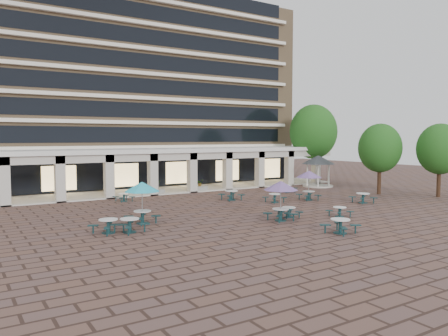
{
  "coord_description": "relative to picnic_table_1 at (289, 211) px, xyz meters",
  "views": [
    {
      "loc": [
        -18.26,
        -26.28,
        5.5
      ],
      "look_at": [
        0.03,
        3.0,
        3.09
      ],
      "focal_mm": 35.0,
      "sensor_mm": 36.0,
      "label": 1
    }
  ],
  "objects": [
    {
      "name": "ground",
      "position": [
        -1.35,
        3.33,
        -0.42
      ],
      "size": [
        120.0,
        120.0,
        0.0
      ],
      "primitive_type": "plane",
      "color": "brown",
      "rests_on": "ground"
    },
    {
      "name": "apartment_building",
      "position": [
        -1.35,
        28.8,
        12.18
      ],
      "size": [
        40.0,
        15.5,
        25.2
      ],
      "color": "#997A56",
      "rests_on": "ground"
    },
    {
      "name": "retail_arcade",
      "position": [
        -1.35,
        18.13,
        2.58
      ],
      "size": [
        42.0,
        6.6,
        4.4
      ],
      "color": "white",
      "rests_on": "ground"
    },
    {
      "name": "picnic_table_1",
      "position": [
        0.0,
        0.0,
        0.0
      ],
      "size": [
        1.71,
        1.71,
        0.71
      ],
      "rotation": [
        0.0,
        0.0,
        -0.11
      ],
      "color": "#14383C",
      "rests_on": "ground"
    },
    {
      "name": "picnic_table_2",
      "position": [
        -0.8,
        -5.47,
        0.07
      ],
      "size": [
        2.09,
        2.09,
        0.83
      ],
      "rotation": [
        0.0,
        0.0,
        0.18
      ],
      "color": "#14383C",
      "rests_on": "ground"
    },
    {
      "name": "picnic_table_3",
      "position": [
        3.15,
        -1.72,
        -0.01
      ],
      "size": [
        1.6,
        1.6,
        0.69
      ],
      "rotation": [
        0.0,
        0.0,
        -0.06
      ],
      "color": "#14383C",
      "rests_on": "ground"
    },
    {
      "name": "picnic_table_4",
      "position": [
        -9.4,
        3.28,
        1.85
      ],
      "size": [
        2.31,
        2.31,
        2.67
      ],
      "rotation": [
        0.0,
        0.0,
        0.34
      ],
      "color": "#14383C",
      "rests_on": "ground"
    },
    {
      "name": "picnic_table_5",
      "position": [
        -11.01,
        1.18,
        0.07
      ],
      "size": [
        2.24,
        2.24,
        0.83
      ],
      "rotation": [
        0.0,
        0.0,
        0.36
      ],
      "color": "#14383C",
      "rests_on": "ground"
    },
    {
      "name": "picnic_table_6",
      "position": [
        -1.29,
        -0.7,
        1.82
      ],
      "size": [
        2.29,
        2.29,
        2.64
      ],
      "rotation": [
        0.0,
        0.0,
        -0.01
      ],
      "color": "#14383C",
      "rests_on": "ground"
    },
    {
      "name": "picnic_table_7",
      "position": [
        9.63,
        1.76,
        0.07
      ],
      "size": [
        2.05,
        2.05,
        0.83
      ],
      "rotation": [
        0.0,
        0.0,
        -0.14
      ],
      "color": "#14383C",
      "rests_on": "ground"
    },
    {
      "name": "picnic_table_8",
      "position": [
        -12.11,
        1.64,
        0.07
      ],
      "size": [
        2.24,
        2.24,
        0.82
      ],
      "rotation": [
        0.0,
        0.0,
        0.4
      ],
      "color": "#14383C",
      "rests_on": "ground"
    },
    {
      "name": "picnic_table_9",
      "position": [
        1.16,
        9.07,
        0.09
      ],
      "size": [
        1.93,
        1.93,
        0.85
      ],
      "rotation": [
        0.0,
        0.0,
        0.01
      ],
      "color": "#14383C",
      "rests_on": "ground"
    },
    {
      "name": "picnic_table_10",
      "position": [
        3.55,
        5.99,
        0.02
      ],
      "size": [
        1.74,
        1.74,
        0.74
      ],
      "rotation": [
        0.0,
        0.0,
        0.06
      ],
      "color": "#14383C",
      "rests_on": "ground"
    },
    {
      "name": "picnic_table_11",
      "position": [
        6.96,
        5.48,
        1.77
      ],
      "size": [
        2.24,
        2.24,
        2.59
      ],
      "rotation": [
        0.0,
        0.0,
        -0.15
      ],
      "color": "#14383C",
      "rests_on": "ground"
    },
    {
      "name": "picnic_table_12",
      "position": [
        -7.15,
        13.33,
        -0.01
      ],
      "size": [
        1.72,
        1.72,
        0.7
      ],
      "rotation": [
        0.0,
        0.0,
        0.14
      ],
      "color": "#14383C",
      "rests_on": "ground"
    },
    {
      "name": "picnic_table_13",
      "position": [
        8.93,
        10.74,
        0.03
      ],
      "size": [
        1.7,
        1.7,
        0.76
      ],
      "rotation": [
        0.0,
        0.0,
        -0.0
      ],
      "color": "#14383C",
      "rests_on": "ground"
    },
    {
      "name": "gazebo",
      "position": [
        15.14,
        12.78,
        2.21
      ],
      "size": [
        3.76,
        3.76,
        3.49
      ],
      "rotation": [
        0.0,
        0.0,
        -0.23
      ],
      "color": "beige",
      "rests_on": "ground"
    },
    {
      "name": "tree_east_a",
      "position": [
        15.63,
        4.9,
        4.06
      ],
      "size": [
        4.12,
        4.12,
        6.87
      ],
      "color": "#3C2518",
      "rests_on": "ground"
    },
    {
      "name": "tree_east_b",
      "position": [
        18.63,
        0.64,
        4.02
      ],
      "size": [
        4.09,
        4.09,
        6.81
      ],
      "color": "#3C2518",
      "rests_on": "ground"
    },
    {
      "name": "tree_east_c",
      "position": [
        17.5,
        16.1,
        5.78
      ],
      "size": [
        5.69,
        5.69,
        9.49
      ],
      "color": "#3C2518",
      "rests_on": "ground"
    },
    {
      "name": "planter_left",
      "position": [
        -2.89,
        16.23,
        0.16
      ],
      "size": [
        1.5,
        0.77,
        1.35
      ],
      "color": "gray",
      "rests_on": "ground"
    },
    {
      "name": "planter_right",
      "position": [
        1.94,
        16.23,
        0.03
      ],
      "size": [
        1.5,
        0.65,
        1.19
      ],
      "color": "gray",
      "rests_on": "ground"
    }
  ]
}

